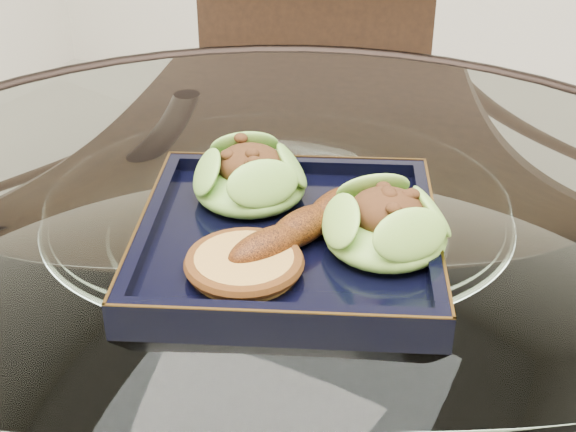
% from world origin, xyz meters
% --- Properties ---
extents(dining_table, '(1.13, 1.13, 0.77)m').
position_xyz_m(dining_table, '(-0.00, -0.00, 0.60)').
color(dining_table, white).
rests_on(dining_table, ground).
extents(dining_chair, '(0.53, 0.53, 0.97)m').
position_xyz_m(dining_chair, '(-0.22, 0.53, 0.54)').
color(dining_chair, black).
rests_on(dining_chair, ground).
extents(navy_plate, '(0.35, 0.35, 0.02)m').
position_xyz_m(navy_plate, '(0.02, -0.02, 0.77)').
color(navy_plate, black).
rests_on(navy_plate, dining_table).
extents(lettuce_wrap_left, '(0.13, 0.13, 0.04)m').
position_xyz_m(lettuce_wrap_left, '(-0.04, 0.03, 0.80)').
color(lettuce_wrap_left, '#5D942B').
rests_on(lettuce_wrap_left, navy_plate).
extents(lettuce_wrap_right, '(0.14, 0.14, 0.04)m').
position_xyz_m(lettuce_wrap_right, '(0.11, 0.00, 0.80)').
color(lettuce_wrap_right, '#6EA12F').
rests_on(lettuce_wrap_right, navy_plate).
extents(roasted_plantain, '(0.08, 0.16, 0.03)m').
position_xyz_m(roasted_plantain, '(0.03, -0.02, 0.80)').
color(roasted_plantain, '#612A0A').
rests_on(roasted_plantain, navy_plate).
extents(crumb_patty, '(0.11, 0.11, 0.02)m').
position_xyz_m(crumb_patty, '(0.01, -0.09, 0.79)').
color(crumb_patty, '#B5853C').
rests_on(crumb_patty, navy_plate).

